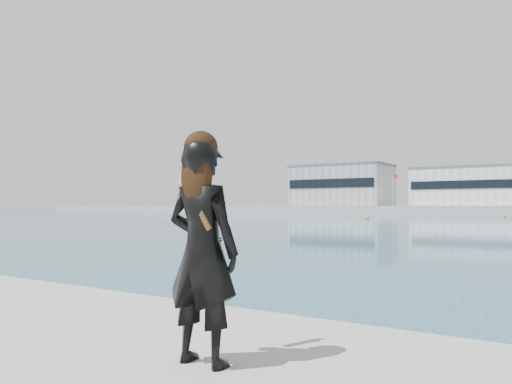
% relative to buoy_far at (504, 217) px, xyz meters
% --- Properties ---
extents(warehouse_grey_left, '(26.52, 16.36, 11.50)m').
position_rel_buoy_far_xyz_m(warehouse_grey_left, '(-45.75, 37.17, 7.76)').
color(warehouse_grey_left, gray).
rests_on(warehouse_grey_left, far_quay).
extents(warehouse_white, '(24.48, 15.35, 9.50)m').
position_rel_buoy_far_xyz_m(warehouse_white, '(-12.75, 37.17, 6.76)').
color(warehouse_white, silver).
rests_on(warehouse_white, far_quay).
extents(flagpole_left, '(1.28, 0.16, 8.00)m').
position_rel_buoy_far_xyz_m(flagpole_left, '(-28.65, 30.19, 6.54)').
color(flagpole_left, silver).
rests_on(flagpole_left, far_quay).
extents(buoy_far, '(0.50, 0.50, 0.50)m').
position_rel_buoy_far_xyz_m(buoy_far, '(0.00, 0.00, 0.00)').
color(buoy_far, '#EDA20C').
rests_on(buoy_far, ground).
extents(buoy_extra, '(0.50, 0.50, 0.50)m').
position_rel_buoy_far_xyz_m(buoy_extra, '(-15.55, -23.68, 0.00)').
color(buoy_extra, '#EDA20C').
rests_on(buoy_extra, ground).
extents(woman, '(0.59, 0.40, 1.68)m').
position_rel_buoy_far_xyz_m(woman, '(8.59, -91.58, 1.65)').
color(woman, black).
rests_on(woman, near_quay).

